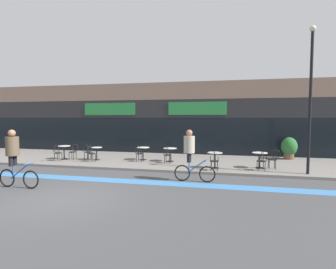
% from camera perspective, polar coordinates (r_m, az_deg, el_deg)
% --- Properties ---
extents(ground_plane, '(120.00, 120.00, 0.00)m').
position_cam_1_polar(ground_plane, '(9.02, -22.25, -12.86)').
color(ground_plane, '#424244').
extents(sidewalk_slab, '(40.00, 5.50, 0.12)m').
position_cam_1_polar(sidewalk_slab, '(15.36, -6.45, -5.56)').
color(sidewalk_slab, slate).
rests_on(sidewalk_slab, ground).
extents(storefront_facade, '(40.00, 4.06, 4.87)m').
position_cam_1_polar(storefront_facade, '(19.66, -1.95, 3.42)').
color(storefront_facade, '#7F6656').
rests_on(storefront_facade, ground).
extents(bike_lane_stripe, '(36.00, 0.70, 0.01)m').
position_cam_1_polar(bike_lane_stripe, '(11.17, -14.47, -9.48)').
color(bike_lane_stripe, '#3D7AB7').
rests_on(bike_lane_stripe, ground).
extents(bistro_table_0, '(0.70, 0.70, 0.78)m').
position_cam_1_polar(bistro_table_0, '(16.28, -21.69, -3.08)').
color(bistro_table_0, black).
rests_on(bistro_table_0, sidewalk_slab).
extents(bistro_table_1, '(0.61, 0.61, 0.73)m').
position_cam_1_polar(bistro_table_1, '(15.42, -15.29, -3.48)').
color(bistro_table_1, black).
rests_on(bistro_table_1, sidewalk_slab).
extents(bistro_table_2, '(0.72, 0.72, 0.73)m').
position_cam_1_polar(bistro_table_2, '(14.94, -5.46, -3.56)').
color(bistro_table_2, black).
rests_on(bistro_table_2, sidewalk_slab).
extents(bistro_table_3, '(0.73, 0.73, 0.74)m').
position_cam_1_polar(bistro_table_3, '(14.35, 0.45, -3.80)').
color(bistro_table_3, black).
rests_on(bistro_table_3, sidewalk_slab).
extents(bistro_table_4, '(0.71, 0.71, 0.75)m').
position_cam_1_polar(bistro_table_4, '(12.66, 10.18, -4.84)').
color(bistro_table_4, black).
rests_on(bistro_table_4, sidewalk_slab).
extents(bistro_table_5, '(0.70, 0.70, 0.75)m').
position_cam_1_polar(bistro_table_5, '(13.21, 19.35, -4.65)').
color(bistro_table_5, black).
rests_on(bistro_table_5, sidewalk_slab).
extents(cafe_chair_0_near, '(0.43, 0.59, 0.90)m').
position_cam_1_polar(cafe_chair_0_near, '(15.78, -22.96, -3.47)').
color(cafe_chair_0_near, black).
rests_on(cafe_chair_0_near, sidewalk_slab).
extents(cafe_chair_0_side, '(0.58, 0.41, 0.90)m').
position_cam_1_polar(cafe_chair_0_side, '(15.94, -19.82, -3.32)').
color(cafe_chair_0_side, black).
rests_on(cafe_chair_0_side, sidewalk_slab).
extents(cafe_chair_1_near, '(0.41, 0.58, 0.90)m').
position_cam_1_polar(cafe_chair_1_near, '(14.88, -16.43, -3.74)').
color(cafe_chair_1_near, black).
rests_on(cafe_chair_1_near, sidewalk_slab).
extents(cafe_chair_1_side, '(0.60, 0.45, 0.90)m').
position_cam_1_polar(cafe_chair_1_side, '(15.73, -17.28, -3.36)').
color(cafe_chair_1_side, black).
rests_on(cafe_chair_1_side, sidewalk_slab).
extents(cafe_chair_2_near, '(0.43, 0.59, 0.90)m').
position_cam_1_polar(cafe_chair_2_near, '(14.35, -6.27, -3.88)').
color(cafe_chair_2_near, black).
rests_on(cafe_chair_2_near, sidewalk_slab).
extents(cafe_chair_3_near, '(0.43, 0.59, 0.90)m').
position_cam_1_polar(cafe_chair_3_near, '(13.75, -0.13, -4.20)').
color(cafe_chair_3_near, black).
rests_on(cafe_chair_3_near, sidewalk_slab).
extents(cafe_chair_4_near, '(0.40, 0.58, 0.90)m').
position_cam_1_polar(cafe_chair_4_near, '(12.05, 10.05, -5.38)').
color(cafe_chair_4_near, black).
rests_on(cafe_chair_4_near, sidewalk_slab).
extents(cafe_chair_5_near, '(0.46, 0.60, 0.90)m').
position_cam_1_polar(cafe_chair_5_near, '(12.60, 19.71, -5.14)').
color(cafe_chair_5_near, black).
rests_on(cafe_chair_5_near, sidewalk_slab).
extents(cafe_chair_5_side, '(0.58, 0.41, 0.90)m').
position_cam_1_polar(cafe_chair_5_side, '(13.30, 22.03, -4.74)').
color(cafe_chair_5_side, black).
rests_on(cafe_chair_5_side, sidewalk_slab).
extents(planter_pot, '(0.89, 0.89, 1.27)m').
position_cam_1_polar(planter_pot, '(16.68, 24.86, -2.61)').
color(planter_pot, brown).
rests_on(planter_pot, sidewalk_slab).
extents(lamp_post, '(0.26, 0.26, 6.20)m').
position_cam_1_polar(lamp_post, '(12.61, 28.62, 8.30)').
color(lamp_post, black).
rests_on(lamp_post, sidewalk_slab).
extents(cyclist_0, '(1.68, 0.48, 2.10)m').
position_cam_1_polar(cyclist_0, '(10.94, -30.55, -3.61)').
color(cyclist_0, black).
rests_on(cyclist_0, ground).
extents(cyclist_1, '(1.64, 0.48, 2.05)m').
position_cam_1_polar(cyclist_1, '(10.37, 4.91, -3.62)').
color(cyclist_1, black).
rests_on(cyclist_1, ground).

